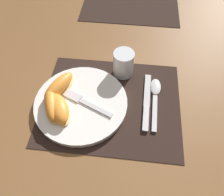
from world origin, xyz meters
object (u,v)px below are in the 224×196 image
citrus_wedge_0 (59,87)px  citrus_wedge_3 (59,109)px  citrus_wedge_1 (54,93)px  knife (147,102)px  fork (82,101)px  juice_glass (123,65)px  spoon (155,93)px  citrus_wedge_2 (52,104)px  plate (81,103)px

citrus_wedge_0 → citrus_wedge_3: (0.02, -0.08, -0.00)m
citrus_wedge_0 → citrus_wedge_1: bearing=-113.8°
knife → fork: bearing=-171.9°
juice_glass → fork: 0.18m
spoon → citrus_wedge_0: (-0.29, -0.03, 0.03)m
fork → citrus_wedge_0: bearing=155.7°
citrus_wedge_0 → citrus_wedge_2: bearing=-94.9°
spoon → citrus_wedge_1: (-0.30, -0.05, 0.03)m
knife → fork: (-0.19, -0.03, 0.02)m
citrus_wedge_1 → spoon: bearing=9.7°
citrus_wedge_0 → citrus_wedge_3: bearing=-76.2°
plate → citrus_wedge_2: citrus_wedge_2 is taller
fork → citrus_wedge_2: 0.09m
fork → citrus_wedge_1: 0.09m
fork → citrus_wedge_1: (-0.09, 0.01, 0.01)m
citrus_wedge_1 → citrus_wedge_2: bearing=-82.8°
spoon → citrus_wedge_1: 0.31m
fork → citrus_wedge_1: citrus_wedge_1 is taller
fork → plate: bearing=-172.2°
knife → citrus_wedge_0: bearing=178.5°
knife → citrus_wedge_2: size_ratio=1.66×
citrus_wedge_2 → citrus_wedge_3: 0.03m
spoon → citrus_wedge_2: 0.31m
plate → fork: bearing=7.8°
fork → citrus_wedge_3: (-0.06, -0.04, 0.01)m
juice_glass → citrus_wedge_3: juice_glass is taller
plate → knife: (0.20, 0.03, -0.01)m
citrus_wedge_1 → citrus_wedge_3: 0.06m
knife → citrus_wedge_3: bearing=-164.6°
citrus_wedge_0 → citrus_wedge_1: size_ratio=1.26×
juice_glass → citrus_wedge_2: (-0.19, -0.17, -0.00)m
juice_glass → citrus_wedge_2: bearing=-138.1°
fork → citrus_wedge_1: bearing=173.3°
plate → citrus_wedge_3: bearing=-142.3°
plate → knife: bearing=8.1°
juice_glass → citrus_wedge_3: (-0.17, -0.18, -0.01)m
citrus_wedge_0 → spoon: bearing=5.5°
knife → spoon: spoon is taller
juice_glass → citrus_wedge_3: bearing=-132.5°
plate → citrus_wedge_0: citrus_wedge_0 is taller
spoon → citrus_wedge_3: size_ratio=1.57×
knife → citrus_wedge_2: 0.28m
juice_glass → citrus_wedge_0: (-0.19, -0.11, -0.00)m
citrus_wedge_0 → citrus_wedge_1: citrus_wedge_0 is taller
spoon → citrus_wedge_3: citrus_wedge_3 is taller
plate → fork: fork is taller
citrus_wedge_0 → juice_glass: bearing=29.9°
juice_glass → plate: bearing=-128.9°
citrus_wedge_1 → citrus_wedge_3: size_ratio=0.85×
plate → citrus_wedge_1: 0.09m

